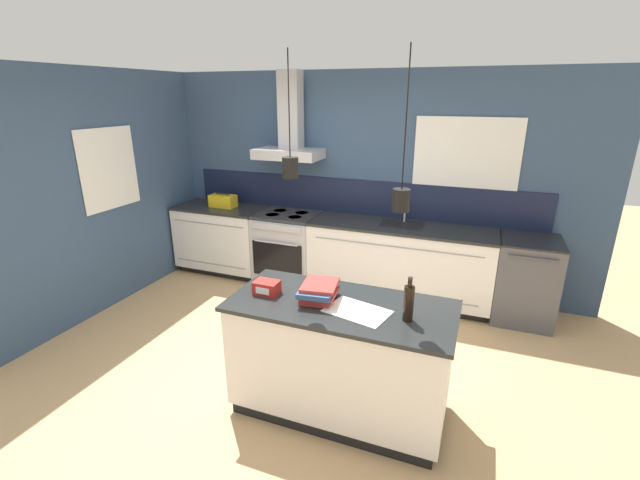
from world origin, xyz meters
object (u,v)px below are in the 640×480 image
object	(u,v)px
book_stack	(319,291)
red_supply_box	(267,287)
yellow_toolbox	(223,201)
oven_range	(288,248)
bottle_on_island	(409,303)
dishwasher	(525,280)

from	to	relation	value
book_stack	red_supply_box	size ratio (longest dim) A/B	1.93
book_stack	yellow_toolbox	bearing A→B (deg)	136.44
oven_range	bottle_on_island	xyz separation A→B (m)	(1.89, -2.12, 0.58)
yellow_toolbox	bottle_on_island	bearing A→B (deg)	-36.99
red_supply_box	yellow_toolbox	distance (m)	2.75
dishwasher	yellow_toolbox	distance (m)	3.76
dishwasher	book_stack	world-z (taller)	book_stack
oven_range	book_stack	bearing A→B (deg)	-59.10
red_supply_box	yellow_toolbox	bearing A→B (deg)	129.95
dishwasher	book_stack	bearing A→B (deg)	-127.18
dishwasher	book_stack	size ratio (longest dim) A/B	2.59
dishwasher	bottle_on_island	xyz separation A→B (m)	(-0.90, -2.12, 0.58)
bottle_on_island	book_stack	world-z (taller)	bottle_on_island
bottle_on_island	yellow_toolbox	bearing A→B (deg)	143.01
dishwasher	bottle_on_island	distance (m)	2.38
dishwasher	bottle_on_island	size ratio (longest dim) A/B	2.94
dishwasher	yellow_toolbox	world-z (taller)	yellow_toolbox
oven_range	dishwasher	size ratio (longest dim) A/B	1.00
bottle_on_island	yellow_toolbox	xyz separation A→B (m)	(-2.82, 2.12, -0.05)
red_supply_box	book_stack	bearing A→B (deg)	7.07
oven_range	red_supply_box	xyz separation A→B (m)	(0.83, -2.10, 0.50)
oven_range	yellow_toolbox	xyz separation A→B (m)	(-0.93, 0.00, 0.54)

